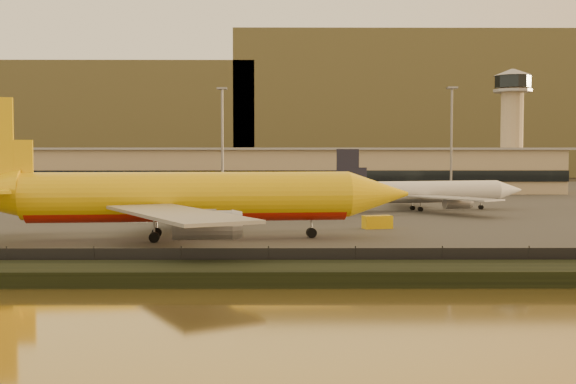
% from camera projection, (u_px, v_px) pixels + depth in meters
% --- Properties ---
extents(ground, '(900.00, 900.00, 0.00)m').
position_uv_depth(ground, '(253.00, 254.00, 79.23)').
color(ground, black).
rests_on(ground, ground).
extents(embankment, '(320.00, 7.00, 1.40)m').
position_uv_depth(embankment, '(245.00, 274.00, 62.22)').
color(embankment, black).
rests_on(embankment, ground).
extents(tarmac, '(320.00, 220.00, 0.20)m').
position_uv_depth(tarmac, '(269.00, 199.00, 174.09)').
color(tarmac, '#2D2D2D').
rests_on(tarmac, ground).
extents(perimeter_fence, '(300.00, 0.05, 2.20)m').
position_uv_depth(perimeter_fence, '(247.00, 260.00, 66.18)').
color(perimeter_fence, black).
rests_on(perimeter_fence, tarmac).
extents(terminal_building, '(202.00, 25.00, 12.60)m').
position_uv_depth(terminal_building, '(220.00, 171.00, 204.18)').
color(terminal_building, tan).
rests_on(terminal_building, tarmac).
extents(control_tower, '(11.20, 11.20, 35.50)m').
position_uv_depth(control_tower, '(512.00, 118.00, 209.42)').
color(control_tower, tan).
rests_on(control_tower, tarmac).
extents(apron_light_masts, '(152.20, 12.20, 25.40)m').
position_uv_depth(apron_light_masts, '(338.00, 132.00, 153.41)').
color(apron_light_masts, slate).
rests_on(apron_light_masts, tarmac).
extents(distant_hills, '(470.00, 160.00, 70.00)m').
position_uv_depth(distant_hills, '(241.00, 119.00, 416.97)').
color(distant_hills, brown).
rests_on(distant_hills, ground).
extents(dhl_cargo_jet, '(59.45, 57.86, 17.75)m').
position_uv_depth(dhl_cargo_jet, '(181.00, 198.00, 91.11)').
color(dhl_cargo_jet, '#E5B80C').
rests_on(dhl_cargo_jet, tarmac).
extents(white_narrowbody_jet, '(40.55, 38.81, 11.79)m').
position_uv_depth(white_narrowbody_jet, '(427.00, 192.00, 138.34)').
color(white_narrowbody_jet, white).
rests_on(white_narrowbody_jet, tarmac).
extents(gse_vehicle_yellow, '(4.55, 2.99, 1.88)m').
position_uv_depth(gse_vehicle_yellow, '(377.00, 222.00, 105.03)').
color(gse_vehicle_yellow, '#E5B80C').
rests_on(gse_vehicle_yellow, tarmac).
extents(gse_vehicle_white, '(3.55, 1.87, 1.53)m').
position_uv_depth(gse_vehicle_white, '(137.00, 217.00, 114.84)').
color(gse_vehicle_white, white).
rests_on(gse_vehicle_white, tarmac).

